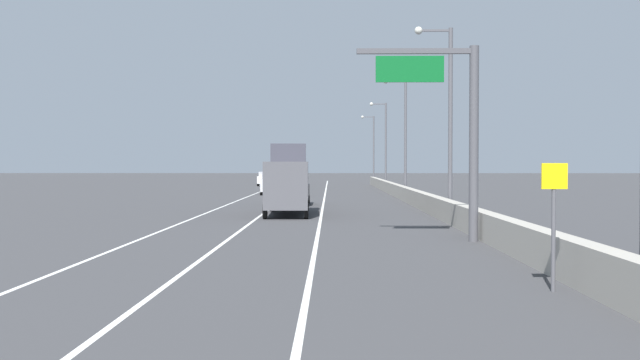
# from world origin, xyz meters

# --- Properties ---
(ground_plane) EXTENTS (320.00, 320.00, 0.00)m
(ground_plane) POSITION_xyz_m (0.00, 64.00, 0.00)
(ground_plane) COLOR #38383A
(lane_stripe_left) EXTENTS (0.16, 130.00, 0.00)m
(lane_stripe_left) POSITION_xyz_m (-5.50, 55.00, 0.00)
(lane_stripe_left) COLOR silver
(lane_stripe_left) RESTS_ON ground_plane
(lane_stripe_center) EXTENTS (0.16, 130.00, 0.00)m
(lane_stripe_center) POSITION_xyz_m (-2.00, 55.00, 0.00)
(lane_stripe_center) COLOR silver
(lane_stripe_center) RESTS_ON ground_plane
(lane_stripe_right) EXTENTS (0.16, 130.00, 0.00)m
(lane_stripe_right) POSITION_xyz_m (1.50, 55.00, 0.00)
(lane_stripe_right) COLOR silver
(lane_stripe_right) RESTS_ON ground_plane
(jersey_barrier_right) EXTENTS (0.60, 120.00, 1.10)m
(jersey_barrier_right) POSITION_xyz_m (8.14, 40.00, 0.55)
(jersey_barrier_right) COLOR #9E998E
(jersey_barrier_right) RESTS_ON ground_plane
(overhead_sign_gantry) EXTENTS (4.68, 0.36, 7.50)m
(overhead_sign_gantry) POSITION_xyz_m (6.79, 23.96, 4.73)
(overhead_sign_gantry) COLOR #47474C
(overhead_sign_gantry) RESTS_ON ground_plane
(speed_advisory_sign) EXTENTS (0.60, 0.11, 3.00)m
(speed_advisory_sign) POSITION_xyz_m (7.24, 13.36, 1.76)
(speed_advisory_sign) COLOR #4C4C51
(speed_advisory_sign) RESTS_ON ground_plane
(lamp_post_right_near) EXTENTS (2.14, 0.44, 10.66)m
(lamp_post_right_near) POSITION_xyz_m (8.68, 12.40, 6.09)
(lamp_post_right_near) COLOR #4C4C51
(lamp_post_right_near) RESTS_ON ground_plane
(lamp_post_right_second) EXTENTS (2.14, 0.44, 10.66)m
(lamp_post_right_second) POSITION_xyz_m (8.52, 36.45, 6.09)
(lamp_post_right_second) COLOR #4C4C51
(lamp_post_right_second) RESTS_ON ground_plane
(lamp_post_right_third) EXTENTS (2.14, 0.44, 10.66)m
(lamp_post_right_third) POSITION_xyz_m (8.57, 60.50, 6.09)
(lamp_post_right_third) COLOR #4C4C51
(lamp_post_right_third) RESTS_ON ground_plane
(lamp_post_right_fourth) EXTENTS (2.14, 0.44, 10.66)m
(lamp_post_right_fourth) POSITION_xyz_m (8.69, 84.54, 6.09)
(lamp_post_right_fourth) COLOR #4C4C51
(lamp_post_right_fourth) RESTS_ON ground_plane
(lamp_post_right_fifth) EXTENTS (2.14, 0.44, 10.66)m
(lamp_post_right_fifth) POSITION_xyz_m (8.66, 108.59, 6.09)
(lamp_post_right_fifth) COLOR #4C4C51
(lamp_post_right_fifth) RESTS_ON ground_plane
(car_white_0) EXTENTS (2.04, 4.48, 1.93)m
(car_white_0) POSITION_xyz_m (-6.75, 92.12, 0.96)
(car_white_0) COLOR white
(car_white_0) RESTS_ON ground_plane
(car_green_1) EXTENTS (1.93, 4.66, 2.06)m
(car_green_1) POSITION_xyz_m (-3.27, 84.46, 1.02)
(car_green_1) COLOR #196033
(car_green_1) RESTS_ON ground_plane
(car_black_2) EXTENTS (1.91, 4.57, 2.08)m
(car_black_2) POSITION_xyz_m (-0.47, 47.89, 1.03)
(car_black_2) COLOR black
(car_black_2) RESTS_ON ground_plane
(car_silver_3) EXTENTS (1.92, 4.73, 2.14)m
(car_silver_3) POSITION_xyz_m (-3.70, 65.08, 1.06)
(car_silver_3) COLOR #B7B7BC
(car_silver_3) RESTS_ON ground_plane
(box_truck) EXTENTS (2.67, 7.80, 4.20)m
(box_truck) POSITION_xyz_m (-0.48, 38.16, 1.92)
(box_truck) COLOR #4C4C51
(box_truck) RESTS_ON ground_plane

